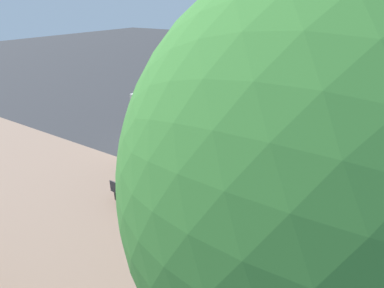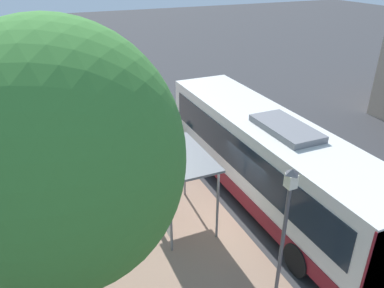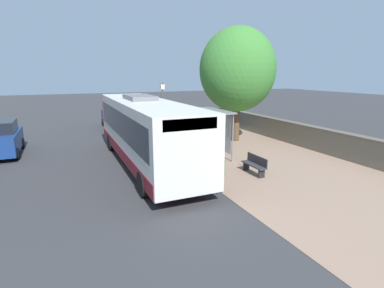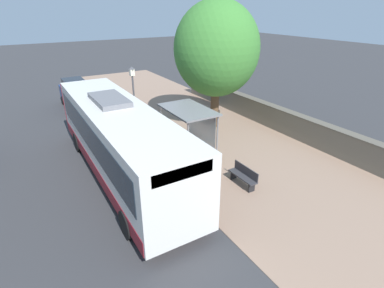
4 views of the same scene
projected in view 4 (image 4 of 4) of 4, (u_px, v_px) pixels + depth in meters
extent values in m
plane|color=#353538|center=(151.00, 160.00, 15.17)|extent=(120.00, 120.00, 0.00)
cube|color=#937560|center=(223.00, 142.00, 17.26)|extent=(9.00, 44.00, 0.02)
cube|color=#6B6356|center=(275.00, 118.00, 18.86)|extent=(0.50, 20.00, 1.36)
cube|color=#5B5449|center=(277.00, 107.00, 18.55)|extent=(0.60, 20.00, 0.08)
cube|color=silver|center=(119.00, 138.00, 13.16)|extent=(2.56, 11.65, 2.80)
cube|color=black|center=(118.00, 130.00, 13.01)|extent=(2.60, 10.72, 1.23)
cube|color=maroon|center=(122.00, 160.00, 13.64)|extent=(2.60, 11.42, 0.56)
cube|color=maroon|center=(88.00, 104.00, 17.68)|extent=(2.60, 0.06, 2.69)
cube|color=black|center=(183.00, 173.00, 8.18)|extent=(1.92, 0.08, 0.39)
cube|color=slate|center=(109.00, 100.00, 13.21)|extent=(1.28, 2.56, 0.22)
cylinder|color=black|center=(190.00, 202.00, 11.11)|extent=(0.30, 1.00, 1.00)
cylinder|color=black|center=(128.00, 224.00, 9.99)|extent=(0.30, 1.00, 1.00)
cylinder|color=black|center=(122.00, 133.00, 17.11)|extent=(0.30, 1.00, 1.00)
cylinder|color=black|center=(78.00, 142.00, 15.99)|extent=(0.30, 1.00, 1.00)
cylinder|color=slate|center=(162.00, 129.00, 15.63)|extent=(0.08, 0.08, 2.55)
cylinder|color=slate|center=(188.00, 148.00, 13.50)|extent=(0.08, 0.08, 2.55)
cylinder|color=slate|center=(188.00, 123.00, 16.37)|extent=(0.08, 0.08, 2.55)
cylinder|color=slate|center=(217.00, 141.00, 14.24)|extent=(0.08, 0.08, 2.55)
cube|color=slate|center=(188.00, 110.00, 14.39)|extent=(1.89, 3.03, 0.08)
cube|color=silver|center=(201.00, 129.00, 15.24)|extent=(0.03, 2.46, 2.04)
cylinder|color=#2D3347|center=(213.00, 213.00, 10.71)|extent=(0.12, 0.12, 0.75)
cylinder|color=#2D3347|center=(210.00, 215.00, 10.63)|extent=(0.12, 0.12, 0.75)
cube|color=#59724C|center=(212.00, 198.00, 10.38)|extent=(0.34, 0.22, 0.61)
sphere|color=tan|center=(212.00, 188.00, 10.21)|extent=(0.21, 0.21, 0.21)
cube|color=#333338|center=(243.00, 176.00, 12.88)|extent=(0.40, 1.51, 0.06)
cube|color=#333338|center=(246.00, 171.00, 12.86)|extent=(0.04, 1.51, 0.40)
cube|color=black|center=(234.00, 175.00, 13.44)|extent=(0.32, 0.06, 0.45)
cube|color=black|center=(252.00, 188.00, 12.50)|extent=(0.32, 0.06, 0.45)
cylinder|color=#4C4C51|center=(137.00, 133.00, 18.18)|extent=(0.24, 0.24, 0.16)
cylinder|color=#4C4C51|center=(135.00, 106.00, 17.46)|extent=(0.10, 0.10, 3.58)
cube|color=silver|center=(132.00, 72.00, 16.64)|extent=(0.24, 0.24, 0.35)
pyramid|color=#4C4C51|center=(132.00, 68.00, 16.53)|extent=(0.28, 0.28, 0.14)
cylinder|color=brown|center=(215.00, 101.00, 18.79)|extent=(0.53, 0.53, 3.44)
ellipsoid|color=#3D7F33|center=(216.00, 49.00, 17.49)|extent=(5.03, 5.03, 5.53)
cube|color=navy|center=(77.00, 97.00, 22.70)|extent=(1.71, 4.48, 1.14)
cube|color=black|center=(74.00, 85.00, 22.40)|extent=(1.45, 2.33, 0.71)
cylinder|color=black|center=(93.00, 107.00, 22.16)|extent=(0.22, 0.64, 0.64)
cylinder|color=black|center=(70.00, 110.00, 21.41)|extent=(0.22, 0.64, 0.64)
cylinder|color=black|center=(84.00, 98.00, 24.43)|extent=(0.22, 0.64, 0.64)
cylinder|color=black|center=(63.00, 100.00, 23.68)|extent=(0.22, 0.64, 0.64)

